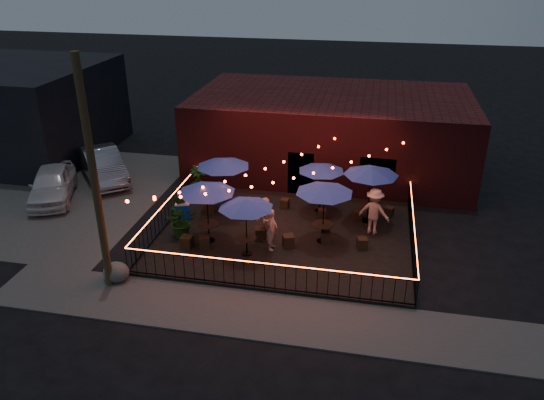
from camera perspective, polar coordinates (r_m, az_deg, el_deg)
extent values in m
plane|color=black|center=(20.04, 0.41, -6.71)|extent=(110.00, 110.00, 0.00)
cube|color=black|center=(21.70, 1.43, -3.80)|extent=(10.00, 8.00, 0.15)
cube|color=#44413F|center=(17.41, -1.68, -12.19)|extent=(18.00, 2.50, 0.05)
cube|color=#44413F|center=(27.79, -22.93, 0.72)|extent=(11.00, 12.00, 0.02)
cube|color=#3E1113|center=(28.14, 6.39, 7.27)|extent=(14.00, 8.00, 4.00)
cube|color=black|center=(24.93, 3.12, 2.78)|extent=(1.20, 0.24, 2.20)
cube|color=black|center=(24.53, 11.27, 3.19)|extent=(1.60, 0.24, 1.20)
cylinder|color=#3B2D18|center=(17.80, -18.57, 2.09)|extent=(0.26, 0.26, 8.00)
cube|color=black|center=(18.27, -0.80, -9.35)|extent=(10.00, 0.04, 0.04)
cube|color=black|center=(17.77, -0.82, -6.90)|extent=(10.00, 0.04, 0.04)
cube|color=#FF591E|center=(17.75, -0.82, -6.82)|extent=(10.00, 0.03, 0.02)
cube|color=black|center=(22.91, -10.98, -2.19)|extent=(0.04, 8.00, 0.04)
cube|color=black|center=(22.51, -11.17, -0.11)|extent=(0.04, 8.00, 0.04)
cube|color=#FF591E|center=(22.49, -11.18, -0.04)|extent=(0.03, 8.00, 0.02)
cube|color=black|center=(21.45, 14.74, -4.60)|extent=(0.04, 8.00, 0.04)
cube|color=black|center=(21.02, 15.01, -2.42)|extent=(0.04, 8.00, 0.04)
cube|color=#FF591E|center=(21.01, 15.02, -2.35)|extent=(0.03, 8.00, 0.02)
cylinder|color=black|center=(21.28, -6.76, -4.32)|extent=(0.45, 0.45, 0.03)
cylinder|color=black|center=(21.11, -6.81, -3.47)|extent=(0.06, 0.06, 0.73)
cylinder|color=black|center=(20.93, -6.86, -2.57)|extent=(0.81, 0.81, 0.04)
cylinder|color=black|center=(20.72, -6.92, -1.42)|extent=(0.04, 0.04, 2.44)
cone|color=navy|center=(20.27, -7.08, 1.28)|extent=(2.73, 2.73, 0.36)
cylinder|color=black|center=(23.50, -5.05, -1.25)|extent=(0.46, 0.46, 0.03)
cylinder|color=black|center=(23.33, -5.08, -0.43)|extent=(0.06, 0.06, 0.75)
cylinder|color=black|center=(23.17, -5.12, 0.42)|extent=(0.83, 0.83, 0.04)
cylinder|color=black|center=(22.98, -5.16, 1.51)|extent=(0.05, 0.05, 2.50)
cone|color=navy|center=(22.56, -5.27, 4.05)|extent=(2.60, 2.60, 0.36)
cylinder|color=black|center=(20.29, -2.72, -5.75)|extent=(0.41, 0.41, 0.03)
cylinder|color=black|center=(20.12, -2.74, -4.94)|extent=(0.06, 0.06, 0.68)
cylinder|color=black|center=(19.95, -2.76, -4.07)|extent=(0.75, 0.75, 0.04)
cylinder|color=black|center=(19.74, -2.78, -2.98)|extent=(0.04, 0.04, 2.25)
cone|color=navy|center=(19.30, -2.84, -0.40)|extent=(2.57, 2.57, 0.33)
cylinder|color=black|center=(23.60, 5.14, -1.13)|extent=(0.40, 0.40, 0.03)
cylinder|color=black|center=(23.46, 5.17, -0.41)|extent=(0.06, 0.06, 0.66)
cylinder|color=black|center=(23.32, 5.21, 0.34)|extent=(0.73, 0.73, 0.04)
cylinder|color=black|center=(23.14, 5.25, 1.29)|extent=(0.04, 0.04, 2.20)
cone|color=navy|center=(22.77, 5.34, 3.50)|extent=(2.42, 2.42, 0.32)
cylinder|color=black|center=(21.19, 5.42, -4.39)|extent=(0.45, 0.45, 0.03)
cylinder|color=black|center=(21.02, 5.46, -3.53)|extent=(0.06, 0.06, 0.73)
cylinder|color=black|center=(20.84, 5.50, -2.63)|extent=(0.82, 0.82, 0.04)
cylinder|color=black|center=(20.63, 5.55, -1.47)|extent=(0.04, 0.04, 2.45)
cone|color=navy|center=(20.17, 5.68, 1.24)|extent=(2.93, 2.93, 0.36)
cylinder|color=black|center=(22.98, 10.18, -2.22)|extent=(0.45, 0.45, 0.03)
cylinder|color=black|center=(22.81, 10.25, -1.40)|extent=(0.06, 0.06, 0.74)
cylinder|color=black|center=(22.65, 10.32, -0.54)|extent=(0.83, 0.83, 0.04)
cylinder|color=black|center=(22.45, 10.41, 0.55)|extent=(0.05, 0.05, 2.48)
cone|color=navy|center=(22.02, 10.63, 3.12)|extent=(2.49, 2.49, 0.36)
cube|color=black|center=(20.81, -9.15, -4.49)|extent=(0.44, 0.44, 0.49)
cube|color=black|center=(20.73, -7.28, -4.49)|extent=(0.52, 0.52, 0.48)
cube|color=black|center=(23.43, -6.84, -0.84)|extent=(0.51, 0.51, 0.45)
cube|color=black|center=(23.34, -4.03, -0.75)|extent=(0.46, 0.46, 0.51)
cube|color=black|center=(21.13, -1.22, -3.64)|extent=(0.52, 0.52, 0.51)
cube|color=black|center=(20.63, 1.78, -4.43)|extent=(0.53, 0.53, 0.49)
cube|color=black|center=(23.71, 1.39, -0.36)|extent=(0.39, 0.39, 0.42)
cube|color=black|center=(22.90, 5.39, -1.48)|extent=(0.38, 0.38, 0.41)
cube|color=black|center=(21.06, 5.83, -3.95)|extent=(0.45, 0.45, 0.46)
cube|color=black|center=(20.81, 9.67, -4.61)|extent=(0.46, 0.46, 0.45)
cube|color=black|center=(22.98, 9.15, -1.60)|extent=(0.45, 0.45, 0.40)
cube|color=black|center=(23.51, 12.45, -1.23)|extent=(0.45, 0.45, 0.42)
imported|color=#D6A88C|center=(20.21, -0.02, -3.16)|extent=(0.40, 0.61, 1.68)
imported|color=tan|center=(20.84, -0.79, -2.08)|extent=(0.86, 1.00, 1.78)
imported|color=#D1B691|center=(21.68, 10.93, -1.19)|extent=(1.42, 1.06, 1.95)
imported|color=#193F0C|center=(21.48, -9.66, -2.27)|extent=(1.48, 1.38, 1.33)
imported|color=#13350B|center=(22.76, -9.89, -0.63)|extent=(0.76, 0.62, 1.34)
imported|color=#16360C|center=(24.84, -7.90, 2.01)|extent=(0.92, 0.92, 1.52)
cube|color=#0838C6|center=(22.90, -9.55, -1.25)|extent=(0.64, 0.52, 0.75)
cube|color=silver|center=(22.73, -9.62, -0.37)|extent=(0.68, 0.56, 0.05)
ellipsoid|color=#4B4C46|center=(19.59, -16.41, -7.45)|extent=(0.96, 0.82, 0.72)
imported|color=white|center=(26.75, -22.58, 1.62)|extent=(3.40, 4.80, 1.52)
imported|color=#A6A7B0|center=(28.13, -17.72, 3.59)|extent=(4.38, 4.80, 1.59)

